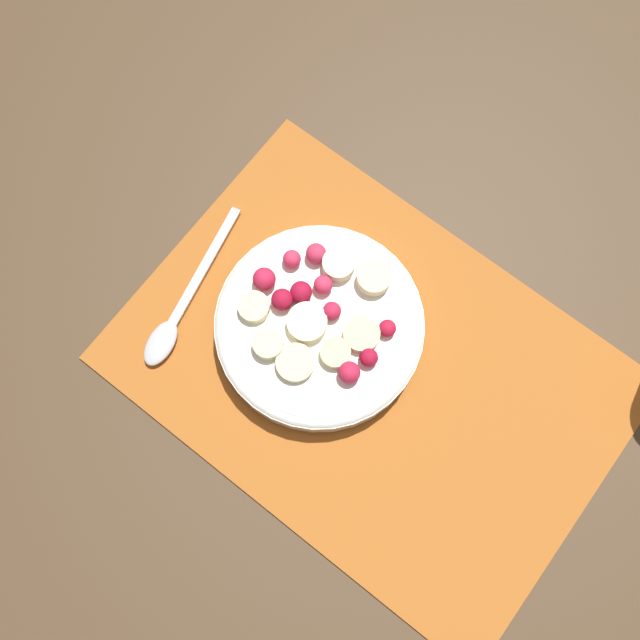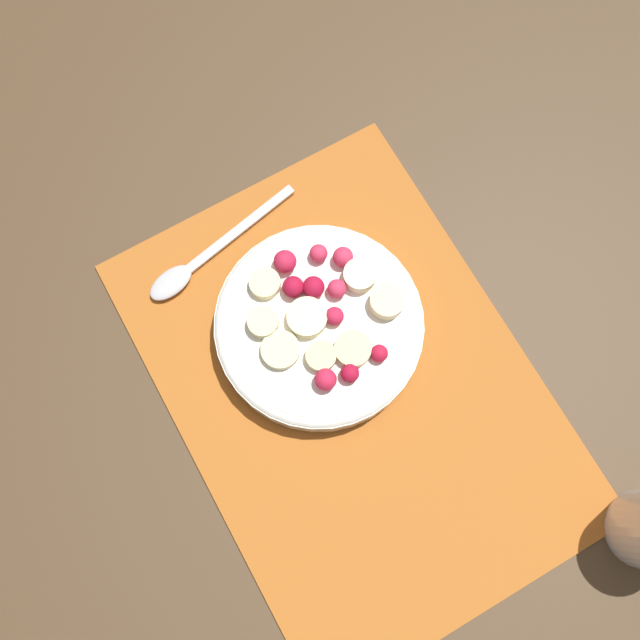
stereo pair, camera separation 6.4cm
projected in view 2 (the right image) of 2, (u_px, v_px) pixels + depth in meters
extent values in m
plane|color=#4C3823|center=(351.00, 388.00, 0.67)|extent=(3.00, 3.00, 0.00)
cube|color=#B26023|center=(352.00, 387.00, 0.66)|extent=(0.45, 0.32, 0.01)
cylinder|color=silver|center=(320.00, 326.00, 0.66)|extent=(0.19, 0.19, 0.03)
torus|color=silver|center=(320.00, 324.00, 0.65)|extent=(0.19, 0.19, 0.01)
cylinder|color=white|center=(320.00, 322.00, 0.65)|extent=(0.17, 0.17, 0.00)
cylinder|color=beige|center=(280.00, 350.00, 0.63)|extent=(0.05, 0.05, 0.01)
cylinder|color=beige|center=(265.00, 283.00, 0.65)|extent=(0.03, 0.03, 0.01)
cylinder|color=#F4EAB7|center=(307.00, 318.00, 0.64)|extent=(0.05, 0.05, 0.01)
cylinder|color=beige|center=(387.00, 302.00, 0.64)|extent=(0.04, 0.04, 0.01)
cylinder|color=beige|center=(353.00, 349.00, 0.63)|extent=(0.04, 0.04, 0.01)
cylinder|color=beige|center=(321.00, 356.00, 0.63)|extent=(0.03, 0.03, 0.01)
cylinder|color=#F4EAB7|center=(360.00, 276.00, 0.65)|extent=(0.04, 0.04, 0.01)
cylinder|color=beige|center=(263.00, 323.00, 0.64)|extent=(0.03, 0.03, 0.01)
sphere|color=#D12347|center=(335.00, 316.00, 0.64)|extent=(0.02, 0.02, 0.02)
sphere|color=#D12347|center=(288.00, 260.00, 0.65)|extent=(0.02, 0.02, 0.02)
sphere|color=#DB3356|center=(319.00, 253.00, 0.65)|extent=(0.02, 0.02, 0.02)
sphere|color=red|center=(379.00, 353.00, 0.63)|extent=(0.02, 0.02, 0.02)
sphere|color=#B21433|center=(293.00, 287.00, 0.64)|extent=(0.02, 0.02, 0.02)
sphere|color=#DB3356|center=(337.00, 289.00, 0.64)|extent=(0.02, 0.02, 0.02)
sphere|color=#D12347|center=(326.00, 379.00, 0.62)|extent=(0.02, 0.02, 0.02)
sphere|color=#DB3356|center=(343.00, 257.00, 0.65)|extent=(0.02, 0.02, 0.02)
sphere|color=#B21433|center=(313.00, 287.00, 0.64)|extent=(0.02, 0.02, 0.02)
sphere|color=#B21433|center=(346.00, 376.00, 0.62)|extent=(0.02, 0.02, 0.02)
cube|color=silver|center=(241.00, 228.00, 0.70)|extent=(0.03, 0.13, 0.00)
ellipsoid|color=silver|center=(171.00, 283.00, 0.68)|extent=(0.03, 0.05, 0.01)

